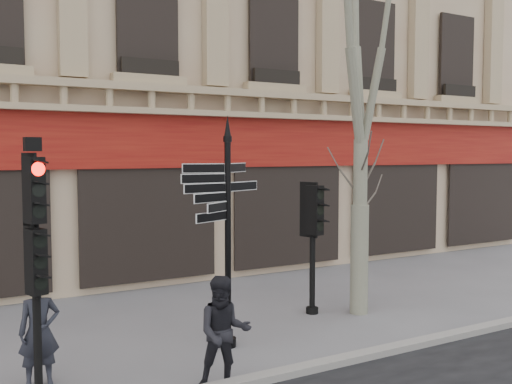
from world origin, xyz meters
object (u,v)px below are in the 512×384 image
Objects in this scene: fingerpost at (228,193)px; plane_tree at (362,13)px; pedestrian_b at (224,332)px; traffic_signal_main at (35,235)px; traffic_signal_secondary at (313,224)px; pedestrian_a at (39,331)px.

plane_tree is (3.28, 0.50, 3.47)m from fingerpost.
traffic_signal_main is at bearing 177.13° from pedestrian_b.
pedestrian_b is at bearing -158.06° from traffic_signal_secondary.
plane_tree reaches higher than fingerpost.
pedestrian_b is at bearing -153.90° from plane_tree.
fingerpost reaches higher than traffic_signal_main.
plane_tree is at bearing -7.33° from traffic_signal_main.
fingerpost is 3.60m from pedestrian_a.
traffic_signal_secondary reaches higher than pedestrian_b.
traffic_signal_secondary is at bearing 151.51° from plane_tree.
fingerpost is at bearing -173.70° from traffic_signal_secondary.
fingerpost is at bearing 5.94° from pedestrian_a.
fingerpost is 2.47× the size of pedestrian_b.
pedestrian_b is (2.33, -0.98, -1.42)m from traffic_signal_main.
pedestrian_a is at bearing 169.54° from fingerpost.
pedestrian_b is at bearing -131.37° from fingerpost.
plane_tree is at bearing -43.78° from traffic_signal_secondary.
traffic_signal_main reaches higher than traffic_signal_secondary.
pedestrian_a is (-5.50, -1.08, -1.07)m from traffic_signal_secondary.
fingerpost is at bearing -171.35° from plane_tree.
traffic_signal_secondary is 1.66× the size of pedestrian_b.
pedestrian_b is at bearing -28.11° from pedestrian_a.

